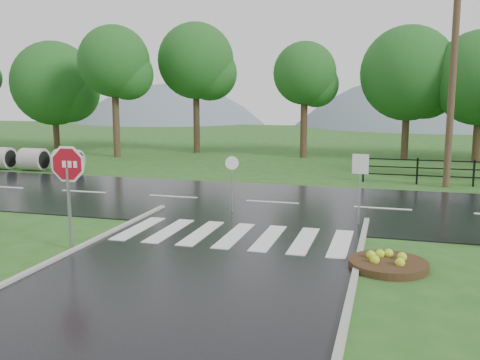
% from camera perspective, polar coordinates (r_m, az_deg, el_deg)
% --- Properties ---
extents(ground, '(120.00, 120.00, 0.00)m').
position_cam_1_polar(ground, '(10.88, -8.29, -12.77)').
color(ground, '#26571D').
rests_on(ground, ground).
extents(main_road, '(90.00, 8.00, 0.04)m').
position_cam_1_polar(main_road, '(20.05, 3.46, -2.49)').
color(main_road, black).
rests_on(main_road, ground).
extents(crosswalk, '(6.50, 2.80, 0.02)m').
position_cam_1_polar(crosswalk, '(15.32, -0.61, -5.92)').
color(crosswalk, silver).
rests_on(crosswalk, ground).
extents(fence_west, '(9.58, 0.08, 1.20)m').
position_cam_1_polar(fence_west, '(25.65, 23.69, 0.94)').
color(fence_west, black).
rests_on(fence_west, ground).
extents(hills, '(102.00, 48.00, 48.00)m').
position_cam_1_polar(hills, '(76.73, 14.90, -5.93)').
color(hills, slate).
rests_on(hills, ground).
extents(treeline, '(83.20, 5.20, 10.00)m').
position_cam_1_polar(treeline, '(33.58, 10.30, 2.10)').
color(treeline, '#19511B').
rests_on(treeline, ground).
extents(culvert_pipes, '(7.60, 1.20, 1.20)m').
position_cam_1_polar(culvert_pipes, '(31.19, -22.70, 2.11)').
color(culvert_pipes, '#9E9B93').
rests_on(culvert_pipes, ground).
extents(stop_sign, '(1.30, 0.09, 2.92)m').
position_cam_1_polar(stop_sign, '(14.42, -17.90, 0.62)').
color(stop_sign, '#939399').
rests_on(stop_sign, ground).
extents(flower_bed, '(1.84, 1.84, 0.37)m').
position_cam_1_polar(flower_bed, '(13.13, 15.54, -8.51)').
color(flower_bed, '#332111').
rests_on(flower_bed, ground).
extents(reg_sign_small, '(0.50, 0.08, 2.24)m').
position_cam_1_polar(reg_sign_small, '(16.76, 12.68, 0.47)').
color(reg_sign_small, '#939399').
rests_on(reg_sign_small, ground).
extents(reg_sign_round, '(0.45, 0.13, 1.96)m').
position_cam_1_polar(reg_sign_round, '(18.19, -0.85, 0.37)').
color(reg_sign_round, '#939399').
rests_on(reg_sign_round, ground).
extents(utility_pole_east, '(1.55, 0.52, 8.89)m').
position_cam_1_polar(utility_pole_east, '(24.80, 21.71, 9.62)').
color(utility_pole_east, '#473523').
rests_on(utility_pole_east, ground).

